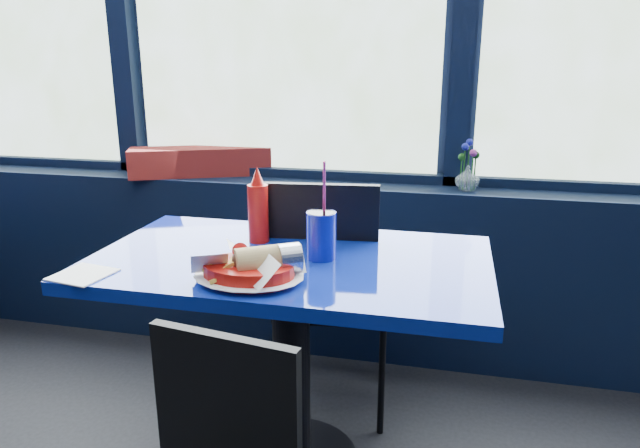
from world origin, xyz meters
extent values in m
plane|color=black|center=(0.00, 3.00, 1.50)|extent=(5.00, 0.00, 5.00)
cube|color=black|center=(0.00, 2.87, 0.40)|extent=(5.00, 0.26, 0.80)
cube|color=black|center=(0.00, 2.95, 0.81)|extent=(4.80, 0.08, 0.06)
cylinder|color=black|center=(0.30, 2.00, 0.34)|extent=(0.12, 0.12, 0.68)
cube|color=navy|center=(0.30, 2.00, 0.73)|extent=(1.20, 0.70, 0.04)
cube|color=black|center=(0.33, 1.39, 0.60)|extent=(0.34, 0.08, 0.39)
cube|color=black|center=(0.37, 2.40, 0.45)|extent=(0.47, 0.47, 0.04)
cube|color=black|center=(0.34, 2.20, 0.71)|extent=(0.40, 0.08, 0.46)
cylinder|color=black|center=(0.52, 2.60, 0.22)|extent=(0.02, 0.02, 0.43)
cylinder|color=black|center=(0.57, 2.24, 0.22)|extent=(0.02, 0.02, 0.43)
cylinder|color=black|center=(0.16, 2.56, 0.22)|extent=(0.02, 0.02, 0.43)
cylinder|color=black|center=(0.21, 2.20, 0.22)|extent=(0.02, 0.02, 0.43)
cube|color=maroon|center=(-0.39, 2.90, 0.87)|extent=(0.66, 0.41, 0.13)
imported|color=silver|center=(0.83, 2.84, 0.85)|extent=(0.11, 0.12, 0.10)
cylinder|color=#1E5919|center=(0.81, 2.84, 0.88)|extent=(0.01, 0.01, 0.17)
sphere|color=#1B229E|center=(0.81, 2.84, 0.98)|extent=(0.03, 0.03, 0.03)
cylinder|color=#1E5919|center=(0.85, 2.83, 0.87)|extent=(0.01, 0.01, 0.14)
sphere|color=#C33994|center=(0.85, 2.83, 0.96)|extent=(0.03, 0.03, 0.03)
cylinder|color=#1E5919|center=(0.83, 2.86, 0.89)|extent=(0.01, 0.01, 0.18)
sphere|color=#1B229E|center=(0.83, 2.86, 1.00)|extent=(0.03, 0.03, 0.03)
cylinder|color=#1E5919|center=(0.80, 2.85, 0.86)|extent=(0.01, 0.01, 0.12)
sphere|color=#1E5919|center=(0.80, 2.85, 0.94)|extent=(0.03, 0.03, 0.03)
cylinder|color=#1E5919|center=(0.86, 2.84, 0.87)|extent=(0.01, 0.01, 0.13)
sphere|color=#1E5919|center=(0.86, 2.84, 0.95)|extent=(0.03, 0.03, 0.03)
cylinder|color=#B6130C|center=(0.24, 1.79, 0.77)|extent=(0.29, 0.29, 0.05)
cylinder|color=white|center=(0.24, 1.79, 0.76)|extent=(0.27, 0.27, 0.00)
cylinder|color=silver|center=(0.35, 1.83, 0.81)|extent=(0.09, 0.10, 0.08)
sphere|color=brown|center=(0.23, 1.77, 0.81)|extent=(0.06, 0.06, 0.06)
cylinder|color=red|center=(0.23, 1.78, 0.83)|extent=(0.06, 0.06, 0.01)
cylinder|color=#B6130C|center=(0.16, 2.13, 0.84)|extent=(0.07, 0.07, 0.19)
cone|color=#B6130C|center=(0.16, 2.13, 0.97)|extent=(0.04, 0.04, 0.06)
cylinder|color=#0D1592|center=(0.40, 2.01, 0.82)|extent=(0.09, 0.09, 0.14)
cylinder|color=black|center=(0.40, 2.01, 0.89)|extent=(0.08, 0.08, 0.01)
cylinder|color=#E12F7E|center=(0.41, 2.00, 0.96)|extent=(0.02, 0.07, 0.20)
cube|color=white|center=(-0.22, 1.72, 0.75)|extent=(0.16, 0.16, 0.00)
camera|label=1|loc=(0.76, 0.42, 1.33)|focal=32.00mm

